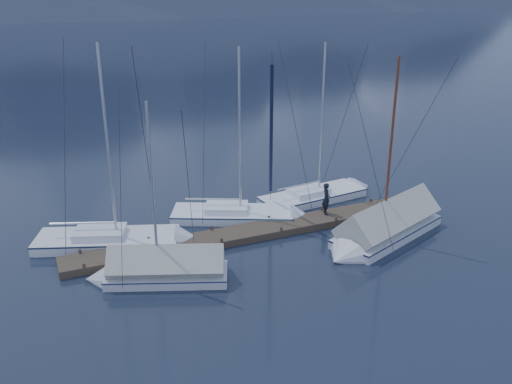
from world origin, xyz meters
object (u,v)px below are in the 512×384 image
(sailboat_open_mid, at_px, (250,216))
(sailboat_covered_near, at_px, (381,230))
(person, at_px, (326,199))
(sailboat_covered_far, at_px, (156,271))
(sailboat_open_right, at_px, (326,194))
(sailboat_open_left, at_px, (129,241))

(sailboat_open_mid, distance_m, sailboat_covered_near, 6.61)
(sailboat_covered_near, distance_m, person, 3.34)
(person, bearing_deg, sailboat_covered_far, 119.90)
(sailboat_covered_near, bearing_deg, sailboat_covered_far, 177.25)
(sailboat_open_right, height_order, sailboat_covered_far, sailboat_open_right)
(sailboat_open_left, height_order, sailboat_open_mid, sailboat_open_left)
(sailboat_open_mid, bearing_deg, sailboat_covered_near, -44.77)
(sailboat_open_left, bearing_deg, sailboat_covered_far, -84.31)
(sailboat_open_left, distance_m, sailboat_covered_far, 3.72)
(sailboat_open_right, height_order, sailboat_covered_near, sailboat_open_right)
(sailboat_covered_near, bearing_deg, sailboat_open_mid, 135.23)
(sailboat_open_mid, distance_m, person, 3.95)
(sailboat_open_right, bearing_deg, person, -120.57)
(sailboat_covered_far, relative_size, person, 4.89)
(sailboat_open_mid, bearing_deg, person, -25.21)
(sailboat_open_right, distance_m, sailboat_covered_near, 5.76)
(sailboat_open_mid, relative_size, sailboat_covered_far, 1.17)
(person, bearing_deg, sailboat_open_mid, 79.65)
(sailboat_open_left, distance_m, sailboat_open_right, 11.43)
(sailboat_open_left, relative_size, sailboat_open_right, 1.06)
(person, bearing_deg, sailboat_covered_near, -142.99)
(sailboat_open_mid, bearing_deg, sailboat_covered_far, -144.91)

